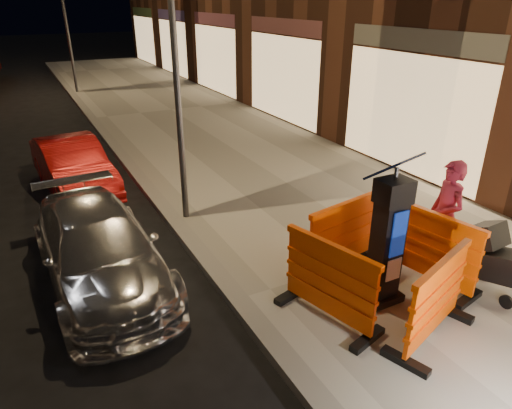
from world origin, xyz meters
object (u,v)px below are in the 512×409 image
barrier_bldgside (432,249)px  car_silver (105,281)px  parking_kiosk (388,236)px  man (445,216)px  barrier_front (436,301)px  stroller (500,262)px  car_red (77,189)px  barrier_kerbside (329,282)px  barrier_back (343,236)px

barrier_bldgside → car_silver: barrier_bldgside is taller
parking_kiosk → man: 1.47m
barrier_front → stroller: barrier_front is taller
parking_kiosk → car_red: (-3.30, 6.85, -1.20)m
barrier_kerbside → car_red: barrier_kerbside is taller
man → stroller: 1.00m
car_silver → barrier_bldgside: bearing=-32.3°
barrier_front → barrier_back: bearing=71.5°
barrier_back → barrier_kerbside: same height
car_red → man: man is taller
barrier_back → stroller: barrier_back is taller
stroller → man: bearing=98.9°
barrier_front → man: (1.44, 1.21, 0.32)m
barrier_front → barrier_back: size_ratio=1.00×
barrier_front → barrier_bldgside: same height
car_silver → parking_kiosk: bearing=-38.6°
barrier_kerbside → barrier_bldgside: size_ratio=1.00×
barrier_front → barrier_back: (0.00, 1.90, 0.00)m
car_silver → stroller: bearing=-34.2°
barrier_kerbside → man: size_ratio=0.83×
barrier_bldgside → man: bearing=-73.6°
barrier_back → barrier_kerbside: size_ratio=1.00×
car_silver → man: man is taller
barrier_front → barrier_bldgside: 1.34m
car_red → barrier_front: bearing=-73.2°
barrier_front → stroller: 1.67m
car_silver → stroller: 6.07m
parking_kiosk → man: (1.44, 0.26, -0.14)m
parking_kiosk → barrier_bldgside: bearing=-13.5°
barrier_back → man: man is taller
barrier_back → car_silver: (-3.47, 1.62, -0.74)m
barrier_kerbside → man: 2.43m
man → barrier_bldgside: bearing=-45.8°
barrier_bldgside → car_red: barrier_bldgside is taller
barrier_front → car_silver: 5.00m
man → parking_kiosk: bearing=-63.4°
barrier_back → barrier_kerbside: 1.34m
barrier_back → stroller: 2.29m
barrier_front → car_red: size_ratio=0.41×
parking_kiosk → stroller: (1.64, -0.64, -0.54)m
barrier_bldgside → parking_kiosk: bearing=78.5°
parking_kiosk → barrier_back: 1.06m
barrier_back → barrier_kerbside: bearing=-145.5°
barrier_bldgside → man: 0.64m
parking_kiosk → car_silver: 4.48m
barrier_front → barrier_kerbside: bearing=116.5°
parking_kiosk → barrier_back: size_ratio=1.40×
stroller → barrier_bldgside: bearing=133.5°
barrier_front → barrier_back: same height
parking_kiosk → car_red: 7.70m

